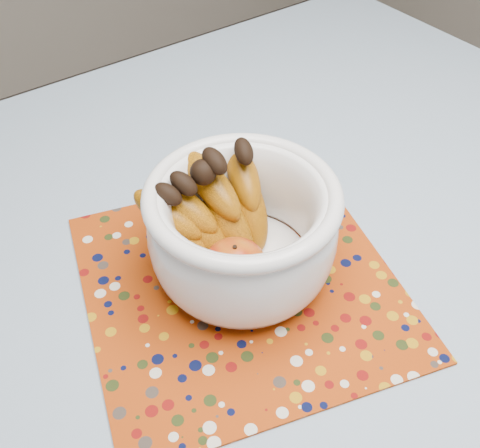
{
  "coord_description": "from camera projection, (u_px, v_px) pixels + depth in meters",
  "views": [
    {
      "loc": [
        -0.39,
        -0.32,
        1.32
      ],
      "look_at": [
        -0.1,
        0.07,
        0.85
      ],
      "focal_mm": 42.0,
      "sensor_mm": 36.0,
      "label": 1
    }
  ],
  "objects": [
    {
      "name": "placemat",
      "position": [
        241.0,
        284.0,
        0.72
      ],
      "size": [
        0.48,
        0.48,
        0.0
      ],
      "primitive_type": "cube",
      "rotation": [
        0.0,
        0.0,
        -0.28
      ],
      "color": "#983208",
      "rests_on": "tablecloth"
    },
    {
      "name": "tablecloth",
      "position": [
        334.0,
        271.0,
        0.74
      ],
      "size": [
        1.32,
        1.32,
        0.01
      ],
      "primitive_type": "cube",
      "color": "slate",
      "rests_on": "table"
    },
    {
      "name": "table",
      "position": [
        327.0,
        308.0,
        0.8
      ],
      "size": [
        1.2,
        1.2,
        0.75
      ],
      "color": "brown",
      "rests_on": "ground"
    },
    {
      "name": "fruit_bowl",
      "position": [
        230.0,
        224.0,
        0.68
      ],
      "size": [
        0.25,
        0.24,
        0.17
      ],
      "color": "white",
      "rests_on": "placemat"
    }
  ]
}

